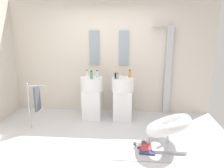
{
  "coord_description": "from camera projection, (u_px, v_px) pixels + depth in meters",
  "views": [
    {
      "loc": [
        0.47,
        -3.48,
        2.0
      ],
      "look_at": [
        0.15,
        0.55,
        0.95
      ],
      "focal_mm": 35.0,
      "sensor_mm": 36.0,
      "label": 1
    }
  ],
  "objects": [
    {
      "name": "ground_plane",
      "position": [
        101.0,
        144.0,
        3.91
      ],
      "size": [
        4.8,
        3.6,
        0.04
      ],
      "primitive_type": "cube",
      "color": "silver"
    },
    {
      "name": "rear_partition",
      "position": [
        109.0,
        58.0,
        5.17
      ],
      "size": [
        4.8,
        0.1,
        2.6
      ],
      "primitive_type": "cube",
      "color": "beige",
      "rests_on": "ground_plane"
    },
    {
      "name": "pedestal_sink_left",
      "position": [
        92.0,
        96.0,
        4.86
      ],
      "size": [
        0.49,
        0.49,
        1.05
      ],
      "color": "white",
      "rests_on": "ground_plane"
    },
    {
      "name": "pedestal_sink_right",
      "position": [
        123.0,
        97.0,
        4.81
      ],
      "size": [
        0.49,
        0.49,
        1.05
      ],
      "color": "white",
      "rests_on": "ground_plane"
    },
    {
      "name": "vanity_mirror_left",
      "position": [
        94.0,
        48.0,
        5.06
      ],
      "size": [
        0.22,
        0.03,
        0.79
      ],
      "primitive_type": "cube",
      "color": "#8C9EA8"
    },
    {
      "name": "vanity_mirror_right",
      "position": [
        124.0,
        48.0,
        5.01
      ],
      "size": [
        0.22,
        0.03,
        0.79
      ],
      "primitive_type": "cube",
      "color": "#8C9EA8"
    },
    {
      "name": "shower_column",
      "position": [
        167.0,
        69.0,
        5.0
      ],
      "size": [
        0.49,
        0.24,
        2.05
      ],
      "color": "#B7BABF",
      "rests_on": "ground_plane"
    },
    {
      "name": "lounge_chair",
      "position": [
        168.0,
        128.0,
        3.7
      ],
      "size": [
        1.08,
        1.08,
        0.65
      ],
      "color": "#B7BABF",
      "rests_on": "ground_plane"
    },
    {
      "name": "towel_rack",
      "position": [
        36.0,
        99.0,
        4.31
      ],
      "size": [
        0.37,
        0.22,
        0.95
      ],
      "color": "#B7BABF",
      "rests_on": "ground_plane"
    },
    {
      "name": "area_rug",
      "position": [
        138.0,
        150.0,
        3.68
      ],
      "size": [
        0.99,
        0.67,
        0.01
      ],
      "primitive_type": "cube",
      "color": "#B2B2B7",
      "rests_on": "ground_plane"
    },
    {
      "name": "magazine_charcoal",
      "position": [
        141.0,
        144.0,
        3.8
      ],
      "size": [
        0.27,
        0.25,
        0.03
      ],
      "primitive_type": "cube",
      "rotation": [
        0.0,
        0.0,
        0.43
      ],
      "color": "#38383D",
      "rests_on": "area_rug"
    },
    {
      "name": "magazine_navy",
      "position": [
        147.0,
        151.0,
        3.61
      ],
      "size": [
        0.27,
        0.24,
        0.03
      ],
      "primitive_type": "cube",
      "rotation": [
        0.0,
        0.0,
        -0.08
      ],
      "color": "navy",
      "rests_on": "area_rug"
    },
    {
      "name": "magazine_red",
      "position": [
        147.0,
        148.0,
        3.69
      ],
      "size": [
        0.32,
        0.29,
        0.03
      ],
      "primitive_type": "cube",
      "rotation": [
        0.0,
        0.0,
        0.34
      ],
      "color": "#B73838",
      "rests_on": "area_rug"
    },
    {
      "name": "coffee_mug",
      "position": [
        139.0,
        144.0,
        3.73
      ],
      "size": [
        0.09,
        0.09,
        0.1
      ],
      "primitive_type": "cylinder",
      "color": "white",
      "rests_on": "area_rug"
    },
    {
      "name": "soap_bottle_white",
      "position": [
        87.0,
        73.0,
        4.87
      ],
      "size": [
        0.05,
        0.05,
        0.14
      ],
      "color": "white",
      "rests_on": "pedestal_sink_left"
    },
    {
      "name": "soap_bottle_amber",
      "position": [
        130.0,
        74.0,
        4.74
      ],
      "size": [
        0.06,
        0.06,
        0.17
      ],
      "color": "#C68C38",
      "rests_on": "pedestal_sink_right"
    },
    {
      "name": "soap_bottle_clear",
      "position": [
        97.0,
        74.0,
        4.7
      ],
      "size": [
        0.06,
        0.06,
        0.17
      ],
      "color": "silver",
      "rests_on": "pedestal_sink_left"
    },
    {
      "name": "soap_bottle_black",
      "position": [
        115.0,
        76.0,
        4.64
      ],
      "size": [
        0.04,
        0.04,
        0.13
      ],
      "color": "black",
      "rests_on": "pedestal_sink_right"
    },
    {
      "name": "soap_bottle_green",
      "position": [
        91.0,
        75.0,
        4.61
      ],
      "size": [
        0.06,
        0.06,
        0.18
      ],
      "color": "#59996B",
      "rests_on": "pedestal_sink_left"
    },
    {
      "name": "soap_bottle_grey",
      "position": [
        118.0,
        76.0,
        4.64
      ],
      "size": [
        0.04,
        0.04,
        0.12
      ],
      "color": "#99999E",
      "rests_on": "pedestal_sink_right"
    }
  ]
}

